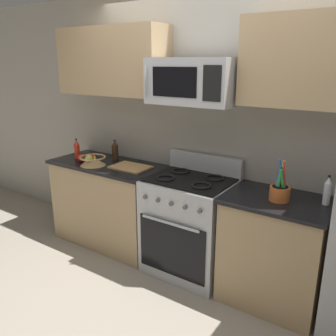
{
  "coord_description": "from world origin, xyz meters",
  "views": [
    {
      "loc": [
        1.51,
        -1.93,
        1.93
      ],
      "look_at": [
        -0.16,
        0.55,
        1.03
      ],
      "focal_mm": 37.67,
      "sensor_mm": 36.0,
      "label": 1
    }
  ],
  "objects_px": {
    "utensil_crock": "(280,192)",
    "apple_loose": "(81,158)",
    "bottle_vinegar": "(327,191)",
    "range_oven": "(190,225)",
    "microwave": "(194,81)",
    "bottle_soy": "(115,151)",
    "cutting_board": "(131,167)",
    "fruit_basket": "(92,160)",
    "bottle_hot_sauce": "(77,150)"
  },
  "relations": [
    {
      "from": "bottle_soy",
      "to": "cutting_board",
      "type": "bearing_deg",
      "value": -24.75
    },
    {
      "from": "microwave",
      "to": "cutting_board",
      "type": "bearing_deg",
      "value": -177.87
    },
    {
      "from": "range_oven",
      "to": "microwave",
      "type": "relative_size",
      "value": 1.45
    },
    {
      "from": "fruit_basket",
      "to": "cutting_board",
      "type": "height_order",
      "value": "fruit_basket"
    },
    {
      "from": "bottle_hot_sauce",
      "to": "bottle_vinegar",
      "type": "xyz_separation_m",
      "value": [
        2.54,
        0.13,
        0.0
      ]
    },
    {
      "from": "fruit_basket",
      "to": "apple_loose",
      "type": "xyz_separation_m",
      "value": [
        -0.19,
        0.03,
        -0.01
      ]
    },
    {
      "from": "microwave",
      "to": "cutting_board",
      "type": "relative_size",
      "value": 1.98
    },
    {
      "from": "microwave",
      "to": "bottle_soy",
      "type": "height_order",
      "value": "microwave"
    },
    {
      "from": "apple_loose",
      "to": "bottle_soy",
      "type": "distance_m",
      "value": 0.37
    },
    {
      "from": "cutting_board",
      "to": "utensil_crock",
      "type": "bearing_deg",
      "value": -1.13
    },
    {
      "from": "microwave",
      "to": "apple_loose",
      "type": "xyz_separation_m",
      "value": [
        -1.28,
        -0.14,
        -0.83
      ]
    },
    {
      "from": "utensil_crock",
      "to": "bottle_vinegar",
      "type": "xyz_separation_m",
      "value": [
        0.31,
        0.12,
        0.03
      ]
    },
    {
      "from": "utensil_crock",
      "to": "apple_loose",
      "type": "xyz_separation_m",
      "value": [
        -2.08,
        -0.09,
        -0.03
      ]
    },
    {
      "from": "microwave",
      "to": "cutting_board",
      "type": "distance_m",
      "value": 1.11
    },
    {
      "from": "range_oven",
      "to": "bottle_hot_sauce",
      "type": "height_order",
      "value": "bottle_hot_sauce"
    },
    {
      "from": "fruit_basket",
      "to": "bottle_hot_sauce",
      "type": "xyz_separation_m",
      "value": [
        -0.34,
        0.1,
        0.04
      ]
    },
    {
      "from": "bottle_hot_sauce",
      "to": "bottle_soy",
      "type": "height_order",
      "value": "bottle_hot_sauce"
    },
    {
      "from": "bottle_hot_sauce",
      "to": "fruit_basket",
      "type": "bearing_deg",
      "value": -16.7
    },
    {
      "from": "range_oven",
      "to": "apple_loose",
      "type": "bearing_deg",
      "value": -174.69
    },
    {
      "from": "range_oven",
      "to": "apple_loose",
      "type": "distance_m",
      "value": 1.37
    },
    {
      "from": "apple_loose",
      "to": "utensil_crock",
      "type": "bearing_deg",
      "value": 2.45
    },
    {
      "from": "microwave",
      "to": "utensil_crock",
      "type": "bearing_deg",
      "value": -3.94
    },
    {
      "from": "apple_loose",
      "to": "cutting_board",
      "type": "relative_size",
      "value": 0.21
    },
    {
      "from": "microwave",
      "to": "fruit_basket",
      "type": "xyz_separation_m",
      "value": [
        -1.08,
        -0.17,
        -0.81
      ]
    },
    {
      "from": "range_oven",
      "to": "bottle_hot_sauce",
      "type": "xyz_separation_m",
      "value": [
        -1.42,
        -0.04,
        0.54
      ]
    },
    {
      "from": "fruit_basket",
      "to": "bottle_soy",
      "type": "distance_m",
      "value": 0.31
    },
    {
      "from": "fruit_basket",
      "to": "apple_loose",
      "type": "relative_size",
      "value": 3.28
    },
    {
      "from": "bottle_soy",
      "to": "bottle_vinegar",
      "type": "bearing_deg",
      "value": -1.92
    },
    {
      "from": "cutting_board",
      "to": "fruit_basket",
      "type": "bearing_deg",
      "value": -159.53
    },
    {
      "from": "utensil_crock",
      "to": "apple_loose",
      "type": "relative_size",
      "value": 4.15
    },
    {
      "from": "fruit_basket",
      "to": "apple_loose",
      "type": "distance_m",
      "value": 0.19
    },
    {
      "from": "microwave",
      "to": "bottle_vinegar",
      "type": "relative_size",
      "value": 3.31
    },
    {
      "from": "fruit_basket",
      "to": "range_oven",
      "type": "bearing_deg",
      "value": 7.57
    },
    {
      "from": "range_oven",
      "to": "cutting_board",
      "type": "bearing_deg",
      "value": 179.99
    },
    {
      "from": "utensil_crock",
      "to": "bottle_hot_sauce",
      "type": "bearing_deg",
      "value": -179.66
    },
    {
      "from": "utensil_crock",
      "to": "bottle_soy",
      "type": "xyz_separation_m",
      "value": [
        -1.85,
        0.19,
        0.03
      ]
    },
    {
      "from": "utensil_crock",
      "to": "bottle_vinegar",
      "type": "distance_m",
      "value": 0.34
    },
    {
      "from": "utensil_crock",
      "to": "bottle_hot_sauce",
      "type": "xyz_separation_m",
      "value": [
        -2.23,
        -0.01,
        0.03
      ]
    },
    {
      "from": "microwave",
      "to": "bottle_soy",
      "type": "relative_size",
      "value": 3.49
    },
    {
      "from": "bottle_vinegar",
      "to": "microwave",
      "type": "bearing_deg",
      "value": -176.86
    },
    {
      "from": "microwave",
      "to": "fruit_basket",
      "type": "bearing_deg",
      "value": -171.08
    },
    {
      "from": "range_oven",
      "to": "fruit_basket",
      "type": "height_order",
      "value": "range_oven"
    },
    {
      "from": "bottle_hot_sauce",
      "to": "microwave",
      "type": "bearing_deg",
      "value": 2.77
    },
    {
      "from": "fruit_basket",
      "to": "bottle_soy",
      "type": "relative_size",
      "value": 1.23
    },
    {
      "from": "apple_loose",
      "to": "bottle_vinegar",
      "type": "bearing_deg",
      "value": 4.91
    },
    {
      "from": "utensil_crock",
      "to": "cutting_board",
      "type": "relative_size",
      "value": 0.89
    },
    {
      "from": "utensil_crock",
      "to": "bottle_soy",
      "type": "distance_m",
      "value": 1.86
    },
    {
      "from": "fruit_basket",
      "to": "utensil_crock",
      "type": "bearing_deg",
      "value": 3.47
    },
    {
      "from": "fruit_basket",
      "to": "bottle_soy",
      "type": "bearing_deg",
      "value": 82.65
    },
    {
      "from": "microwave",
      "to": "bottle_soy",
      "type": "bearing_deg",
      "value": 172.69
    }
  ]
}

